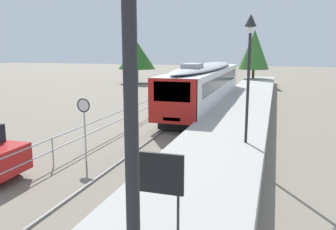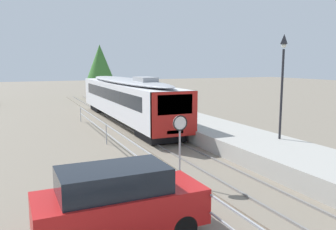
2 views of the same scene
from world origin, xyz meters
name	(u,v)px [view 1 (image 1 of 2)]	position (x,y,z in m)	size (l,w,h in m)	color
ground_plane	(145,120)	(-3.00, 22.00, 0.00)	(160.00, 160.00, 0.00)	slate
track_rails	(187,123)	(0.00, 22.00, 0.03)	(3.20, 60.00, 0.14)	slate
commuter_train	(206,83)	(0.00, 27.99, 2.15)	(2.82, 19.43, 3.74)	silver
station_platform	(237,119)	(3.25, 22.00, 0.45)	(3.90, 60.00, 0.90)	#A8A59E
platform_lamp_near_end	(130,81)	(4.38, 2.57, 4.62)	(0.34, 0.34, 5.35)	#232328
platform_lamp_mid_platform	(249,55)	(4.38, 14.88, 4.62)	(0.34, 0.34, 5.35)	#232328
platform_notice_board	(157,176)	(3.15, 6.72, 2.19)	(1.20, 0.08, 1.80)	#232328
speed_limit_sign	(84,114)	(-2.30, 12.93, 2.12)	(0.61, 0.10, 2.81)	#9EA0A5
carpark_fence	(52,145)	(-3.30, 12.00, 0.91)	(0.06, 36.06, 1.25)	#9EA0A5
tree_behind_carpark	(254,50)	(2.48, 48.14, 4.73)	(4.00, 4.00, 7.33)	brown
tree_behind_station_far	(137,55)	(-13.57, 46.47, 3.95)	(5.25, 5.25, 5.91)	brown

